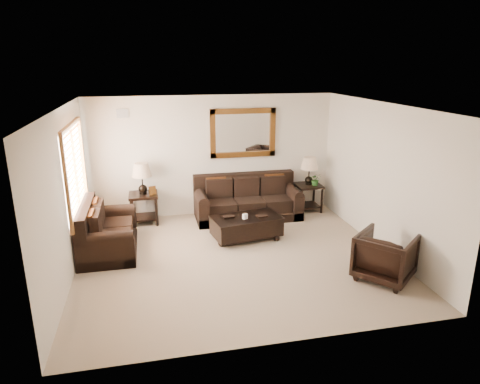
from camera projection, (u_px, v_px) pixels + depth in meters
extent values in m
cube|color=gray|center=(236.00, 258.00, 7.71)|extent=(5.50, 5.00, 0.01)
cube|color=white|center=(235.00, 106.00, 6.91)|extent=(5.50, 5.00, 0.01)
cube|color=beige|center=(213.00, 156.00, 9.64)|extent=(5.50, 0.01, 2.70)
cube|color=beige|center=(279.00, 245.00, 4.97)|extent=(5.50, 0.01, 2.70)
cube|color=beige|center=(65.00, 197.00, 6.75)|extent=(0.01, 5.00, 2.70)
cube|color=beige|center=(381.00, 177.00, 7.87)|extent=(0.01, 5.00, 2.70)
cube|color=white|center=(73.00, 171.00, 7.53)|extent=(0.01, 1.80, 1.50)
cube|color=brown|center=(70.00, 126.00, 7.31)|extent=(0.06, 1.96, 0.08)
cube|color=brown|center=(80.00, 213.00, 7.77)|extent=(0.06, 1.96, 0.08)
cube|color=brown|center=(67.00, 185.00, 6.66)|extent=(0.06, 0.08, 1.50)
cube|color=brown|center=(83.00, 159.00, 8.42)|extent=(0.06, 0.08, 1.50)
cube|color=brown|center=(76.00, 170.00, 7.54)|extent=(0.05, 0.05, 1.50)
cube|color=#4B270F|center=(243.00, 133.00, 9.61)|extent=(1.50, 0.06, 1.10)
cube|color=white|center=(243.00, 133.00, 9.62)|extent=(1.26, 0.01, 0.86)
cube|color=#999999|center=(123.00, 113.00, 8.95)|extent=(0.25, 0.02, 0.18)
cube|color=black|center=(248.00, 214.00, 9.67)|extent=(2.32, 1.00, 0.19)
cube|color=black|center=(244.00, 183.00, 9.84)|extent=(2.32, 0.23, 0.48)
cube|color=black|center=(221.00, 206.00, 9.45)|extent=(0.60, 0.82, 0.29)
cube|color=black|center=(248.00, 204.00, 9.58)|extent=(0.60, 0.82, 0.29)
cube|color=black|center=(274.00, 202.00, 9.70)|extent=(0.60, 0.82, 0.29)
cube|color=black|center=(201.00, 209.00, 9.40)|extent=(0.23, 1.00, 0.56)
cylinder|color=black|center=(201.00, 197.00, 9.32)|extent=(0.23, 0.98, 0.23)
cube|color=black|center=(292.00, 203.00, 9.82)|extent=(0.23, 1.00, 0.56)
cylinder|color=black|center=(292.00, 191.00, 9.74)|extent=(0.23, 0.98, 0.23)
cube|color=#5F2D0C|center=(216.00, 187.00, 9.53)|extent=(0.44, 0.20, 0.46)
cube|color=#5F2D0C|center=(275.00, 184.00, 9.80)|extent=(0.44, 0.20, 0.46)
cube|color=black|center=(110.00, 246.00, 7.97)|extent=(0.98, 1.65, 0.19)
cube|color=black|center=(85.00, 217.00, 7.72)|extent=(0.23, 1.65, 0.46)
cube|color=black|center=(108.00, 241.00, 7.63)|extent=(0.80, 0.57, 0.28)
cube|color=black|center=(111.00, 229.00, 8.19)|extent=(0.80, 0.57, 0.28)
cube|color=black|center=(106.00, 253.00, 7.25)|extent=(0.98, 0.23, 0.55)
cylinder|color=black|center=(104.00, 239.00, 7.17)|extent=(0.96, 0.23, 0.23)
cube|color=black|center=(111.00, 224.00, 8.58)|extent=(0.98, 0.23, 0.55)
cylinder|color=black|center=(110.00, 211.00, 8.50)|extent=(0.96, 0.23, 0.23)
cube|color=#5F2D0C|center=(94.00, 224.00, 7.43)|extent=(0.19, 0.43, 0.45)
cube|color=#5F2D0C|center=(98.00, 211.00, 8.08)|extent=(0.19, 0.43, 0.45)
cube|color=black|center=(143.00, 195.00, 9.21)|extent=(0.61, 0.61, 0.06)
cube|color=black|center=(145.00, 217.00, 9.36)|extent=(0.52, 0.52, 0.03)
cylinder|color=black|center=(132.00, 214.00, 9.01)|extent=(0.06, 0.06, 0.61)
cylinder|color=black|center=(157.00, 213.00, 9.12)|extent=(0.06, 0.06, 0.61)
cylinder|color=black|center=(132.00, 207.00, 9.50)|extent=(0.06, 0.06, 0.61)
cylinder|color=black|center=(156.00, 205.00, 9.60)|extent=(0.06, 0.06, 0.61)
sphere|color=black|center=(143.00, 189.00, 9.17)|extent=(0.19, 0.19, 0.19)
cylinder|color=black|center=(142.00, 180.00, 9.11)|extent=(0.03, 0.03, 0.40)
cone|color=tan|center=(142.00, 170.00, 9.04)|extent=(0.42, 0.42, 0.29)
cube|color=#4B270F|center=(152.00, 190.00, 9.11)|extent=(0.17, 0.11, 0.19)
cube|color=black|center=(308.00, 186.00, 10.00)|extent=(0.58, 0.58, 0.05)
cube|color=black|center=(307.00, 205.00, 10.14)|extent=(0.50, 0.50, 0.03)
cylinder|color=black|center=(301.00, 202.00, 9.81)|extent=(0.05, 0.05, 0.58)
cylinder|color=black|center=(322.00, 201.00, 9.91)|extent=(0.05, 0.05, 0.58)
cylinder|color=black|center=(294.00, 196.00, 10.27)|extent=(0.05, 0.05, 0.58)
cylinder|color=black|center=(314.00, 195.00, 10.38)|extent=(0.05, 0.05, 0.58)
sphere|color=black|center=(309.00, 180.00, 9.96)|extent=(0.18, 0.18, 0.18)
cylinder|color=black|center=(309.00, 172.00, 9.90)|extent=(0.03, 0.03, 0.38)
cone|color=tan|center=(309.00, 163.00, 9.84)|extent=(0.40, 0.40, 0.28)
sphere|color=black|center=(221.00, 243.00, 8.20)|extent=(0.12, 0.12, 0.12)
sphere|color=black|center=(277.00, 238.00, 8.43)|extent=(0.12, 0.12, 0.12)
sphere|color=black|center=(217.00, 233.00, 8.67)|extent=(0.12, 0.12, 0.12)
sphere|color=black|center=(270.00, 229.00, 8.90)|extent=(0.12, 0.12, 0.12)
cube|color=black|center=(246.00, 226.00, 8.49)|extent=(1.42, 0.92, 0.37)
cube|color=black|center=(246.00, 218.00, 8.44)|extent=(1.45, 0.94, 0.04)
cube|color=black|center=(228.00, 217.00, 8.40)|extent=(0.25, 0.19, 0.03)
cube|color=black|center=(262.00, 216.00, 8.44)|extent=(0.22, 0.17, 0.03)
cube|color=white|center=(245.00, 216.00, 8.31)|extent=(0.11, 0.09, 0.10)
imported|color=black|center=(386.00, 254.00, 6.86)|extent=(1.13, 1.14, 0.86)
imported|color=#24541C|center=(316.00, 181.00, 9.88)|extent=(0.33, 0.35, 0.22)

